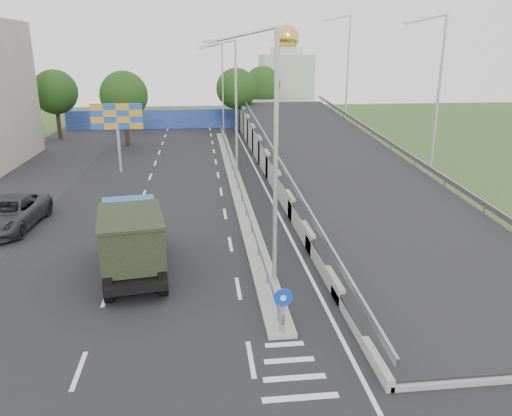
{
  "coord_description": "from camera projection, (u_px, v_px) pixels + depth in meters",
  "views": [
    {
      "loc": [
        -2.6,
        -12.6,
        9.36
      ],
      "look_at": [
        0.0,
        10.07,
        2.2
      ],
      "focal_mm": 35.0,
      "sensor_mm": 36.0,
      "label": 1
    }
  ],
  "objects": [
    {
      "name": "billboard",
      "position": [
        117.0,
        120.0,
        39.34
      ],
      "size": [
        4.0,
        0.24,
        5.5
      ],
      "color": "#B2B5B7",
      "rests_on": "ground"
    },
    {
      "name": "road_surface",
      "position": [
        195.0,
        197.0,
        33.66
      ],
      "size": [
        26.0,
        90.0,
        0.04
      ],
      "primitive_type": "cube",
      "color": "black",
      "rests_on": "ground"
    },
    {
      "name": "lamp_post_far",
      "position": [
        221.0,
        84.0,
        56.91
      ],
      "size": [
        2.74,
        0.18,
        10.08
      ],
      "color": "#B2B5B7",
      "rests_on": "median"
    },
    {
      "name": "tree_left_far",
      "position": [
        55.0,
        92.0,
        54.18
      ],
      "size": [
        4.8,
        4.8,
        7.6
      ],
      "color": "black",
      "rests_on": "ground"
    },
    {
      "name": "overpass_ramp",
      "position": [
        333.0,
        156.0,
        38.07
      ],
      "size": [
        10.0,
        50.0,
        3.5
      ],
      "color": "gray",
      "rests_on": "ground"
    },
    {
      "name": "dump_truck",
      "position": [
        131.0,
        237.0,
        21.74
      ],
      "size": [
        3.41,
        6.95,
        2.94
      ],
      "rotation": [
        0.0,
        0.0,
        0.15
      ],
      "color": "black",
      "rests_on": "ground"
    },
    {
      "name": "lamp_post_near",
      "position": [
        271.0,
        149.0,
        18.99
      ],
      "size": [
        2.74,
        0.18,
        10.08
      ],
      "color": "#B2B5B7",
      "rests_on": "median"
    },
    {
      "name": "median_guardrail",
      "position": [
        235.0,
        171.0,
        37.55
      ],
      "size": [
        0.09,
        44.0,
        0.71
      ],
      "color": "gray",
      "rests_on": "median"
    },
    {
      "name": "tree_median_far",
      "position": [
        236.0,
        89.0,
        59.2
      ],
      "size": [
        4.8,
        4.8,
        7.6
      ],
      "color": "black",
      "rests_on": "ground"
    },
    {
      "name": "ground",
      "position": [
        294.0,
        377.0,
        15.02
      ],
      "size": [
        160.0,
        160.0,
        0.0
      ],
      "primitive_type": "plane",
      "color": "#2D4C1E",
      "rests_on": "ground"
    },
    {
      "name": "sign_bollard",
      "position": [
        283.0,
        311.0,
        16.78
      ],
      "size": [
        0.64,
        0.23,
        1.67
      ],
      "color": "black",
      "rests_on": "median"
    },
    {
      "name": "median",
      "position": [
        235.0,
        180.0,
        37.75
      ],
      "size": [
        1.0,
        44.0,
        0.2
      ],
      "primitive_type": "cube",
      "color": "gray",
      "rests_on": "ground"
    },
    {
      "name": "parked_car_c",
      "position": [
        9.0,
        214.0,
        27.39
      ],
      "size": [
        3.38,
        6.42,
        1.72
      ],
      "primitive_type": "imported",
      "rotation": [
        0.0,
        0.0,
        -0.09
      ],
      "color": "#303134",
      "rests_on": "ground"
    },
    {
      "name": "tree_ramp_far",
      "position": [
        262.0,
        85.0,
        66.27
      ],
      "size": [
        4.8,
        4.8,
        7.6
      ],
      "color": "black",
      "rests_on": "ground"
    },
    {
      "name": "tree_left_mid",
      "position": [
        124.0,
        95.0,
        50.31
      ],
      "size": [
        4.8,
        4.8,
        7.6
      ],
      "color": "black",
      "rests_on": "ground"
    },
    {
      "name": "church",
      "position": [
        286.0,
        81.0,
        71.4
      ],
      "size": [
        7.0,
        7.0,
        13.8
      ],
      "color": "#B2CCAD",
      "rests_on": "ground"
    },
    {
      "name": "blue_wall",
      "position": [
        187.0,
        119.0,
        63.53
      ],
      "size": [
        30.0,
        0.5,
        2.4
      ],
      "primitive_type": "cube",
      "color": "#2A2B9B",
      "rests_on": "ground"
    },
    {
      "name": "lamp_post_mid",
      "position": [
        234.0,
        101.0,
        37.95
      ],
      "size": [
        2.74,
        0.18,
        10.08
      ],
      "color": "#B2B5B7",
      "rests_on": "median"
    }
  ]
}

